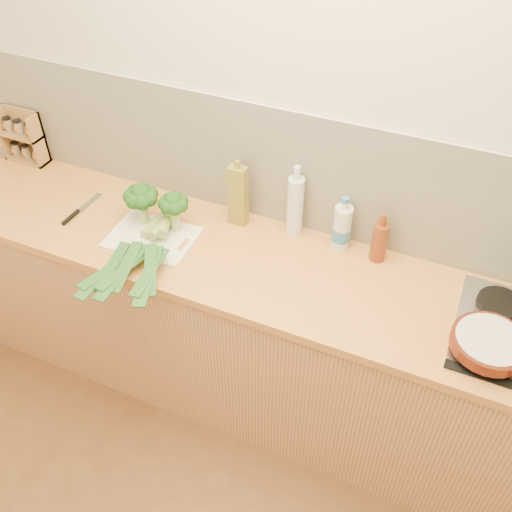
{
  "coord_description": "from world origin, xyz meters",
  "views": [
    {
      "loc": [
        0.63,
        -0.39,
        2.47
      ],
      "look_at": [
        -0.03,
        1.1,
        1.02
      ],
      "focal_mm": 40.0,
      "sensor_mm": 36.0,
      "label": 1
    }
  ],
  "objects_px": {
    "chefs_knife": "(75,214)",
    "skillet": "(490,343)",
    "spice_rack": "(24,138)",
    "chopping_board": "(152,237)"
  },
  "relations": [
    {
      "from": "spice_rack",
      "to": "chopping_board",
      "type": "bearing_deg",
      "value": -17.94
    },
    {
      "from": "chefs_knife",
      "to": "skillet",
      "type": "relative_size",
      "value": 0.7
    },
    {
      "from": "chopping_board",
      "to": "chefs_knife",
      "type": "xyz_separation_m",
      "value": [
        -0.4,
        0.0,
        0.0
      ]
    },
    {
      "from": "skillet",
      "to": "spice_rack",
      "type": "relative_size",
      "value": 1.41
    },
    {
      "from": "chefs_knife",
      "to": "skillet",
      "type": "xyz_separation_m",
      "value": [
        1.8,
        -0.07,
        0.05
      ]
    },
    {
      "from": "skillet",
      "to": "spice_rack",
      "type": "distance_m",
      "value": 2.34
    },
    {
      "from": "chefs_knife",
      "to": "skillet",
      "type": "distance_m",
      "value": 1.8
    },
    {
      "from": "chefs_knife",
      "to": "spice_rack",
      "type": "bearing_deg",
      "value": 151.41
    },
    {
      "from": "chopping_board",
      "to": "skillet",
      "type": "distance_m",
      "value": 1.4
    },
    {
      "from": "chopping_board",
      "to": "skillet",
      "type": "height_order",
      "value": "skillet"
    }
  ]
}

